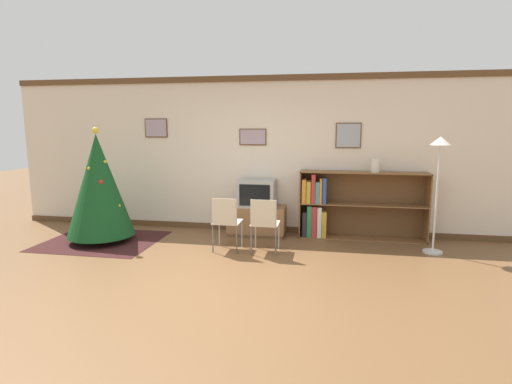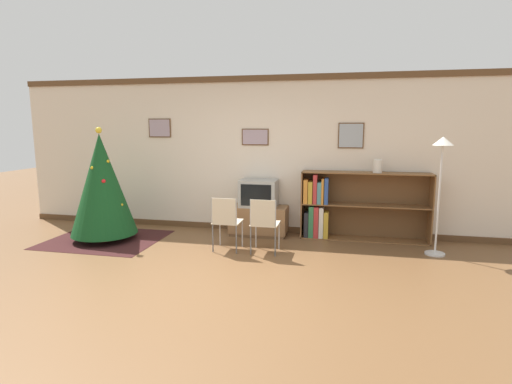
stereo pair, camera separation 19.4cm
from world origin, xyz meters
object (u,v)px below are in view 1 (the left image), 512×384
object	(u,v)px
christmas_tree	(99,185)
standing_lamp	(439,164)
folding_chair_right	(264,222)
television	(257,193)
vase	(375,165)
tv_console	(257,220)
folding_chair_left	(226,220)
bookshelf	(338,206)

from	to	relation	value
christmas_tree	standing_lamp	world-z (taller)	christmas_tree
standing_lamp	folding_chair_right	bearing A→B (deg)	-168.84
television	vase	distance (m)	1.99
tv_console	folding_chair_left	xyz separation A→B (m)	(-0.29, -1.00, 0.22)
folding_chair_left	bookshelf	world-z (taller)	bookshelf
christmas_tree	folding_chair_right	distance (m)	2.74
television	folding_chair_right	bearing A→B (deg)	-73.86
folding_chair_left	vase	distance (m)	2.56
folding_chair_right	standing_lamp	size ratio (longest dim) A/B	0.48
bookshelf	vase	bearing A→B (deg)	-2.67
tv_console	folding_chair_right	world-z (taller)	folding_chair_right
vase	standing_lamp	bearing A→B (deg)	-34.95
christmas_tree	tv_console	xyz separation A→B (m)	(2.41, 0.84, -0.67)
television	folding_chair_left	xyz separation A→B (m)	(-0.29, -1.00, -0.26)
folding_chair_right	standing_lamp	xyz separation A→B (m)	(2.45, 0.48, 0.84)
christmas_tree	tv_console	distance (m)	2.64
folding_chair_right	bookshelf	size ratio (longest dim) A/B	0.40
christmas_tree	folding_chair_right	size ratio (longest dim) A/B	2.23
tv_console	television	bearing A→B (deg)	-90.00
folding_chair_right	bookshelf	distance (m)	1.52
folding_chair_left	folding_chair_right	world-z (taller)	same
tv_console	bookshelf	distance (m)	1.39
christmas_tree	standing_lamp	xyz separation A→B (m)	(5.15, 0.32, 0.39)
folding_chair_right	bookshelf	world-z (taller)	bookshelf
standing_lamp	television	bearing A→B (deg)	169.38
television	vase	size ratio (longest dim) A/B	2.87
television	folding_chair_right	world-z (taller)	television
television	vase	xyz separation A→B (m)	(1.92, 0.06, 0.50)
television	bookshelf	distance (m)	1.38
folding_chair_right	bookshelf	bearing A→B (deg)	45.01
television	folding_chair_left	world-z (taller)	television
tv_console	bookshelf	bearing A→B (deg)	3.30
tv_console	vase	xyz separation A→B (m)	(1.92, 0.05, 0.98)
folding_chair_right	tv_console	bearing A→B (deg)	106.10
standing_lamp	bookshelf	bearing A→B (deg)	156.56
television	christmas_tree	bearing A→B (deg)	-160.88
christmas_tree	standing_lamp	bearing A→B (deg)	3.59
christmas_tree	folding_chair_left	xyz separation A→B (m)	(2.12, -0.16, -0.44)
television	vase	bearing A→B (deg)	1.65
tv_console	folding_chair_left	bearing A→B (deg)	-106.10
folding_chair_left	television	bearing A→B (deg)	73.86
bookshelf	folding_chair_right	bearing A→B (deg)	-134.99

